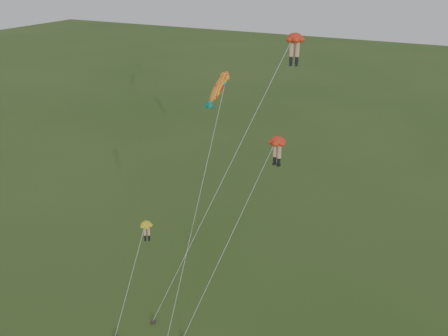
% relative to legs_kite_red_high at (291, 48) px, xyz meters
% --- Properties ---
extents(ground, '(300.00, 300.00, 0.00)m').
position_rel_legs_kite_red_high_xyz_m(ground, '(-5.39, -6.95, -20.86)').
color(ground, '#2B481A').
rests_on(ground, ground).
extents(legs_kite_red_high, '(8.72, 8.46, 21.84)m').
position_rel_legs_kite_red_high_xyz_m(legs_kite_red_high, '(0.00, 0.00, 0.00)').
color(legs_kite_red_high, red).
rests_on(legs_kite_red_high, ground).
extents(legs_kite_red_mid, '(4.51, 9.92, 13.99)m').
position_rel_legs_kite_red_high_xyz_m(legs_kite_red_mid, '(-1.10, 0.82, -7.63)').
color(legs_kite_red_mid, red).
rests_on(legs_kite_red_mid, ground).
extents(legs_kite_yellow, '(1.32, 5.05, 8.11)m').
position_rel_legs_kite_red_high_xyz_m(legs_kite_yellow, '(-8.77, -6.05, -13.44)').
color(legs_kite_yellow, yellow).
rests_on(legs_kite_yellow, ground).
extents(fish_kite, '(3.67, 15.70, 17.81)m').
position_rel_legs_kite_red_high_xyz_m(fish_kite, '(-7.68, 4.06, -4.60)').
color(fish_kite, yellow).
rests_on(fish_kite, ground).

